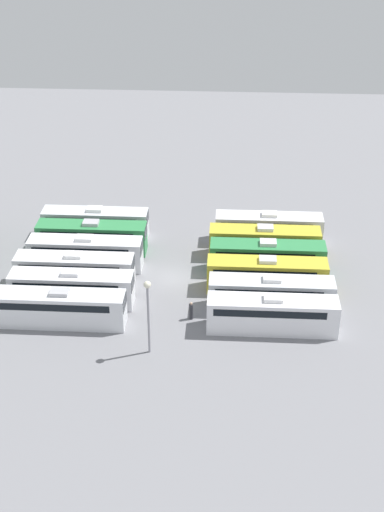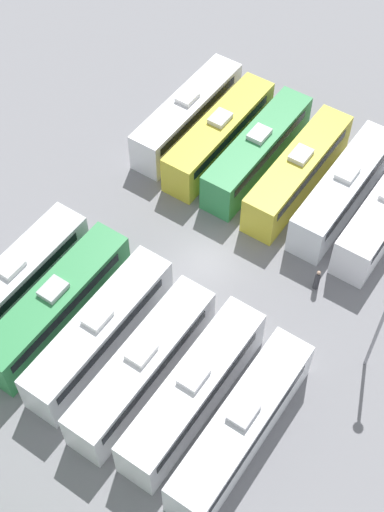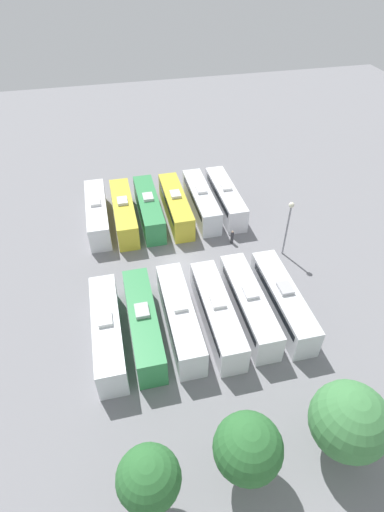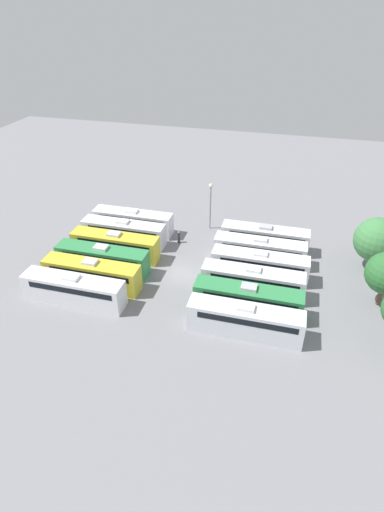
{
  "view_description": "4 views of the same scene",
  "coord_description": "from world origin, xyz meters",
  "px_view_note": "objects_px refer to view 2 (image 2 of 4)",
  "views": [
    {
      "loc": [
        -59.3,
        -5.32,
        36.15
      ],
      "look_at": [
        -0.26,
        -1.8,
        2.67
      ],
      "focal_mm": 50.0,
      "sensor_mm": 36.0,
      "label": 1
    },
    {
      "loc": [
        -14.93,
        23.62,
        37.57
      ],
      "look_at": [
        0.26,
        1.4,
        1.83
      ],
      "focal_mm": 50.0,
      "sensor_mm": 36.0,
      "label": 2
    },
    {
      "loc": [
        5.97,
        32.33,
        29.62
      ],
      "look_at": [
        -1.36,
        1.01,
        1.66
      ],
      "focal_mm": 28.0,
      "sensor_mm": 36.0,
      "label": 3
    },
    {
      "loc": [
        37.68,
        11.6,
        27.89
      ],
      "look_at": [
        -1.68,
        1.12,
        1.6
      ],
      "focal_mm": 28.0,
      "sensor_mm": 36.0,
      "label": 4
    }
  ],
  "objects_px": {
    "bus_5": "(187,114)",
    "bus_11": "(15,282)",
    "bus_2": "(298,171)",
    "worker_person": "(317,280)",
    "bus_4": "(219,135)",
    "bus_8": "(142,366)",
    "bus_1": "(343,189)",
    "bus_3": "(257,151)",
    "bus_9": "(100,332)",
    "bus_10": "(57,305)",
    "bus_7": "(193,390)",
    "bus_6": "(241,426)",
    "light_pole": "(382,321)"
  },
  "relations": [
    {
      "from": "bus_4",
      "to": "bus_10",
      "type": "relative_size",
      "value": 1.0
    },
    {
      "from": "bus_6",
      "to": "light_pole",
      "type": "relative_size",
      "value": 1.64
    },
    {
      "from": "bus_5",
      "to": "bus_8",
      "type": "distance_m",
      "value": 21.16
    },
    {
      "from": "bus_1",
      "to": "bus_2",
      "type": "distance_m",
      "value": 3.36
    },
    {
      "from": "bus_1",
      "to": "bus_10",
      "type": "relative_size",
      "value": 1.0
    },
    {
      "from": "bus_6",
      "to": "bus_7",
      "type": "height_order",
      "value": "same"
    },
    {
      "from": "bus_8",
      "to": "worker_person",
      "type": "bearing_deg",
      "value": -114.12
    },
    {
      "from": "bus_7",
      "to": "worker_person",
      "type": "relative_size",
      "value": 6.51
    },
    {
      "from": "light_pole",
      "to": "bus_10",
      "type": "bearing_deg",
      "value": 24.99
    },
    {
      "from": "bus_10",
      "to": "bus_4",
      "type": "bearing_deg",
      "value": -90.21
    },
    {
      "from": "bus_4",
      "to": "bus_3",
      "type": "bearing_deg",
      "value": -176.71
    },
    {
      "from": "bus_1",
      "to": "light_pole",
      "type": "bearing_deg",
      "value": 124.35
    },
    {
      "from": "bus_6",
      "to": "bus_7",
      "type": "xyz_separation_m",
      "value": [
        3.3,
        -0.26,
        0.0
      ]
    },
    {
      "from": "bus_8",
      "to": "bus_10",
      "type": "height_order",
      "value": "same"
    },
    {
      "from": "bus_4",
      "to": "worker_person",
      "type": "xyz_separation_m",
      "value": [
        -11.79,
        6.76,
        -0.89
      ]
    },
    {
      "from": "bus_5",
      "to": "bus_7",
      "type": "distance_m",
      "value": 22.52
    },
    {
      "from": "bus_3",
      "to": "bus_7",
      "type": "bearing_deg",
      "value": 110.58
    },
    {
      "from": "bus_8",
      "to": "bus_9",
      "type": "distance_m",
      "value": 3.42
    },
    {
      "from": "bus_1",
      "to": "bus_8",
      "type": "distance_m",
      "value": 18.79
    },
    {
      "from": "bus_6",
      "to": "bus_8",
      "type": "relative_size",
      "value": 1.0
    },
    {
      "from": "bus_9",
      "to": "bus_8",
      "type": "bearing_deg",
      "value": 173.46
    },
    {
      "from": "bus_6",
      "to": "worker_person",
      "type": "xyz_separation_m",
      "value": [
        1.39,
        -11.33,
        -0.89
      ]
    },
    {
      "from": "bus_9",
      "to": "bus_10",
      "type": "bearing_deg",
      "value": -0.44
    },
    {
      "from": "bus_1",
      "to": "light_pole",
      "type": "xyz_separation_m",
      "value": [
        -6.99,
        10.23,
        3.05
      ]
    },
    {
      "from": "bus_5",
      "to": "worker_person",
      "type": "distance_m",
      "value": 16.67
    },
    {
      "from": "bus_11",
      "to": "light_pole",
      "type": "bearing_deg",
      "value": -158.12
    },
    {
      "from": "bus_4",
      "to": "bus_8",
      "type": "bearing_deg",
      "value": 110.11
    },
    {
      "from": "bus_2",
      "to": "worker_person",
      "type": "xyz_separation_m",
      "value": [
        -5.3,
        6.79,
        -0.89
      ]
    },
    {
      "from": "bus_8",
      "to": "bus_11",
      "type": "height_order",
      "value": "same"
    },
    {
      "from": "bus_6",
      "to": "bus_7",
      "type": "distance_m",
      "value": 3.32
    },
    {
      "from": "bus_1",
      "to": "bus_6",
      "type": "relative_size",
      "value": 1.0
    },
    {
      "from": "bus_8",
      "to": "bus_1",
      "type": "bearing_deg",
      "value": -99.74
    },
    {
      "from": "bus_1",
      "to": "bus_6",
      "type": "bearing_deg",
      "value": 100.29
    },
    {
      "from": "bus_4",
      "to": "worker_person",
      "type": "bearing_deg",
      "value": 150.18
    },
    {
      "from": "bus_7",
      "to": "bus_3",
      "type": "bearing_deg",
      "value": -69.42
    },
    {
      "from": "bus_6",
      "to": "bus_11",
      "type": "distance_m",
      "value": 16.45
    },
    {
      "from": "bus_8",
      "to": "bus_9",
      "type": "xyz_separation_m",
      "value": [
        3.4,
        -0.39,
        0.0
      ]
    },
    {
      "from": "bus_4",
      "to": "bus_10",
      "type": "height_order",
      "value": "same"
    },
    {
      "from": "bus_1",
      "to": "bus_3",
      "type": "relative_size",
      "value": 1.0
    },
    {
      "from": "bus_4",
      "to": "bus_10",
      "type": "bearing_deg",
      "value": 89.79
    },
    {
      "from": "bus_5",
      "to": "bus_4",
      "type": "bearing_deg",
      "value": 170.6
    },
    {
      "from": "bus_6",
      "to": "bus_9",
      "type": "distance_m",
      "value": 9.92
    },
    {
      "from": "bus_5",
      "to": "worker_person",
      "type": "height_order",
      "value": "bus_5"
    },
    {
      "from": "bus_4",
      "to": "bus_5",
      "type": "height_order",
      "value": "same"
    },
    {
      "from": "bus_4",
      "to": "bus_9",
      "type": "distance_m",
      "value": 18.12
    },
    {
      "from": "bus_2",
      "to": "bus_3",
      "type": "relative_size",
      "value": 1.0
    },
    {
      "from": "bus_5",
      "to": "bus_11",
      "type": "relative_size",
      "value": 1.0
    },
    {
      "from": "bus_6",
      "to": "bus_5",
      "type": "bearing_deg",
      "value": -48.69
    },
    {
      "from": "bus_2",
      "to": "bus_4",
      "type": "distance_m",
      "value": 6.49
    },
    {
      "from": "bus_7",
      "to": "bus_4",
      "type": "bearing_deg",
      "value": -61.0
    }
  ]
}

